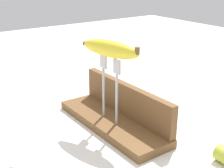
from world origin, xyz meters
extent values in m
plane|color=silver|center=(0.00, 0.00, 0.00)|extent=(3.00, 3.00, 0.00)
cube|color=brown|center=(0.00, 0.00, 0.01)|extent=(0.37, 0.12, 0.02)
cube|color=brown|center=(0.00, 0.05, 0.07)|extent=(0.36, 0.02, 0.09)
cylinder|color=#B2B2B7|center=(-0.03, -0.01, 0.09)|extent=(0.01, 0.01, 0.14)
cube|color=#B2B2B7|center=(-0.03, -0.01, 0.18)|extent=(0.03, 0.00, 0.04)
cylinder|color=#B2B2B7|center=(0.03, -0.01, 0.09)|extent=(0.01, 0.01, 0.14)
cube|color=#B2B2B7|center=(0.03, -0.01, 0.18)|extent=(0.03, 0.00, 0.04)
ellipsoid|color=yellow|center=(0.00, -0.01, 0.22)|extent=(0.18, 0.08, 0.04)
cylinder|color=brown|center=(0.08, 0.01, 0.23)|extent=(0.01, 0.01, 0.02)
sphere|color=#3F2D19|center=(-0.08, -0.03, 0.22)|extent=(0.01, 0.01, 0.01)
camera|label=1|loc=(0.65, -0.46, 0.41)|focal=52.04mm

